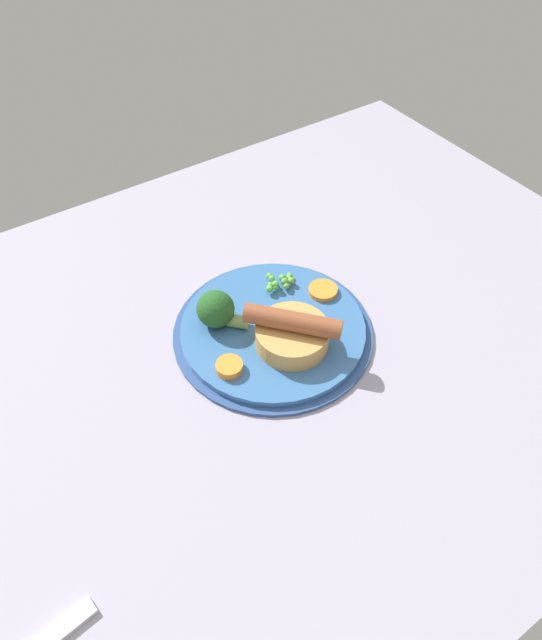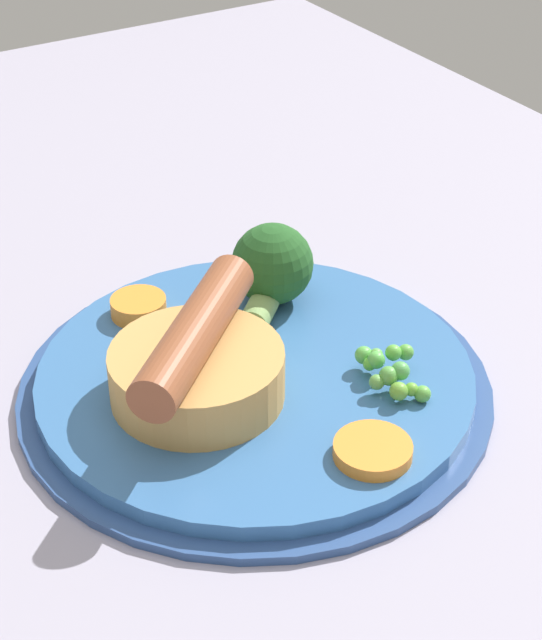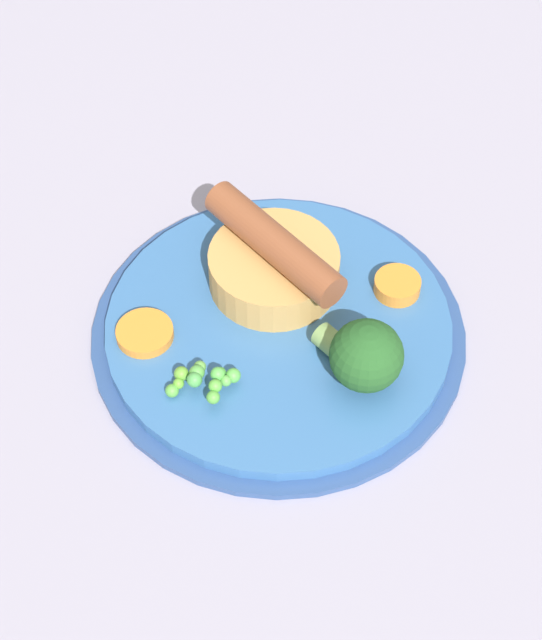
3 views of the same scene
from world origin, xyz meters
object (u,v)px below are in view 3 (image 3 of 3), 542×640
Objects in this scene: sausage_pudding at (274,262)px; carrot_slice_1 at (145,333)px; pea_pile at (203,378)px; dinner_plate at (278,330)px; broccoli_floret_far at (364,355)px; carrot_slice_0 at (397,285)px.

carrot_slice_1 is at bearing -101.73° from sausage_pudding.
sausage_pudding is at bearing -116.23° from pea_pile.
dinner_plate is 7.31cm from pea_pile.
dinner_plate is 2.46× the size of sausage_pudding.
pea_pile is at bearing 48.21° from dinner_plate.
broccoli_floret_far is at bearing 167.88° from carrot_slice_1.
broccoli_floret_far reaches higher than carrot_slice_1.
carrot_slice_1 is at bearing 8.23° from dinner_plate.
carrot_slice_1 reaches higher than dinner_plate.
pea_pile is at bearing 32.69° from carrot_slice_0.
dinner_plate is 5.29× the size of pea_pile.
broccoli_floret_far reaches higher than pea_pile.
dinner_plate is at bearing -36.30° from sausage_pudding.
dinner_plate is at bearing -131.79° from pea_pile.
pea_pile is 5.74cm from carrot_slice_1.
pea_pile is 15.20cm from carrot_slice_0.
carrot_slice_0 is (-2.67, -7.23, -1.74)cm from broccoli_floret_far.
broccoli_floret_far reaches higher than carrot_slice_0.
broccoli_floret_far reaches higher than dinner_plate.
pea_pile reaches higher than dinner_plate.
carrot_slice_0 is 0.84× the size of carrot_slice_1.
broccoli_floret_far is at bearing 141.29° from dinner_plate.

